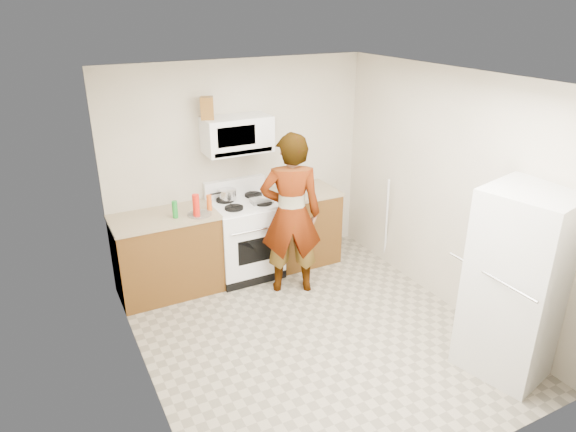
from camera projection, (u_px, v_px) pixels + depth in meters
floor at (313, 335)px, 5.13m from camera, size 3.60×3.60×0.00m
back_wall at (241, 167)px, 6.11m from camera, size 3.20×0.02×2.50m
right_wall at (449, 192)px, 5.32m from camera, size 0.02×3.60×2.50m
cabinet_left at (167, 256)px, 5.74m from camera, size 1.12×0.62×0.90m
counter_left at (163, 217)px, 5.56m from camera, size 1.14×0.64×0.03m
cabinet_right at (302, 227)px, 6.46m from camera, size 0.80×0.62×0.90m
counter_right at (302, 192)px, 6.28m from camera, size 0.82×0.64×0.03m
gas_range at (245, 237)px, 6.12m from camera, size 0.76×0.65×1.13m
microwave at (237, 134)px, 5.75m from camera, size 0.76×0.38×0.40m
person at (291, 215)px, 5.61m from camera, size 0.79×0.67×1.84m
fridge at (518, 283)px, 4.39m from camera, size 0.85×0.85×1.70m
kettle at (287, 180)px, 6.38m from camera, size 0.20×0.20×0.19m
jug at (207, 108)px, 5.51m from camera, size 0.18×0.18×0.24m
saucepan at (228, 194)px, 5.96m from camera, size 0.24×0.24×0.11m
tray at (262, 200)px, 5.92m from camera, size 0.25×0.16×0.05m
bottle_spray at (196, 206)px, 5.49m from camera, size 0.08×0.08×0.25m
bottle_hot_sauce at (209, 203)px, 5.66m from camera, size 0.06×0.06×0.18m
bottle_green_cap at (175, 209)px, 5.47m from camera, size 0.07×0.07×0.19m
pot_lid at (199, 214)px, 5.57m from camera, size 0.34×0.34×0.01m
broom at (387, 221)px, 6.30m from camera, size 0.19×0.19×1.15m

